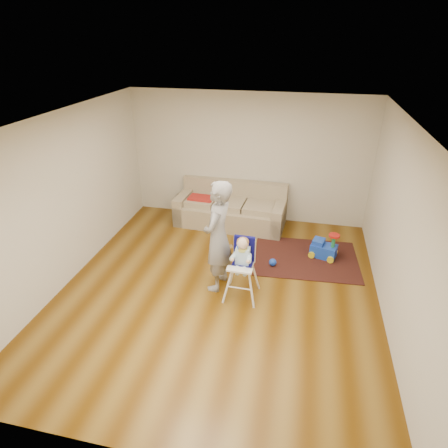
% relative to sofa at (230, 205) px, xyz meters
% --- Properties ---
extents(ground, '(5.50, 5.50, 0.00)m').
position_rel_sofa_xyz_m(ground, '(0.28, -2.30, -0.44)').
color(ground, '#553207').
rests_on(ground, ground).
extents(room_envelope, '(5.04, 5.52, 2.72)m').
position_rel_sofa_xyz_m(room_envelope, '(0.28, -1.77, 1.43)').
color(room_envelope, beige).
rests_on(room_envelope, ground).
extents(sofa, '(2.34, 1.07, 0.88)m').
position_rel_sofa_xyz_m(sofa, '(0.00, 0.00, 0.00)').
color(sofa, tan).
rests_on(sofa, ground).
extents(side_table, '(0.47, 0.47, 0.47)m').
position_rel_sofa_xyz_m(side_table, '(-1.04, 0.10, -0.21)').
color(side_table, black).
rests_on(side_table, ground).
extents(area_rug, '(1.95, 1.51, 0.01)m').
position_rel_sofa_xyz_m(area_rug, '(1.64, -1.05, -0.43)').
color(area_rug, black).
rests_on(area_rug, ground).
extents(ride_on_toy, '(0.52, 0.43, 0.50)m').
position_rel_sofa_xyz_m(ride_on_toy, '(1.94, -0.92, -0.18)').
color(ride_on_toy, blue).
rests_on(ride_on_toy, area_rug).
extents(toy_ball, '(0.13, 0.13, 0.13)m').
position_rel_sofa_xyz_m(toy_ball, '(1.07, -1.43, -0.36)').
color(toy_ball, blue).
rests_on(toy_ball, area_rug).
extents(high_chair, '(0.50, 0.50, 1.06)m').
position_rel_sofa_xyz_m(high_chair, '(0.67, -2.36, 0.07)').
color(high_chair, white).
rests_on(high_chair, ground).
extents(adult, '(0.52, 0.72, 1.83)m').
position_rel_sofa_xyz_m(adult, '(0.25, -2.18, 0.47)').
color(adult, gray).
rests_on(adult, ground).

